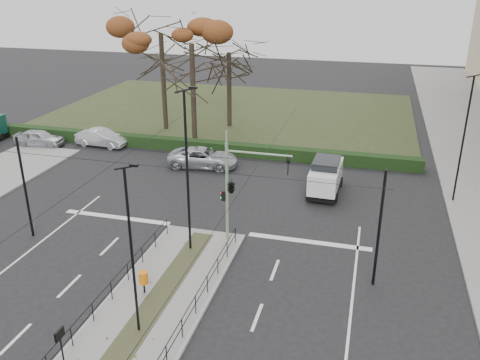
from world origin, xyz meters
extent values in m
plane|color=black|center=(0.00, 0.00, 0.00)|extent=(140.00, 140.00, 0.00)
cube|color=slate|center=(0.00, -2.50, 0.07)|extent=(4.40, 15.00, 0.14)
cube|color=#283219|center=(-6.00, 32.00, 0.05)|extent=(38.00, 26.00, 0.10)
cube|color=black|center=(-6.00, 18.60, 0.50)|extent=(38.00, 1.00, 1.00)
cylinder|color=black|center=(-2.05, 4.00, 0.59)|extent=(0.04, 0.04, 0.90)
cylinder|color=black|center=(2.05, 4.00, 0.59)|extent=(0.04, 0.04, 0.90)
cylinder|color=black|center=(-2.05, -2.60, 1.04)|extent=(0.04, 13.20, 0.04)
cylinder|color=black|center=(2.05, -2.60, 1.04)|extent=(0.04, 13.20, 0.04)
cylinder|color=black|center=(-9.60, 2.00, 3.00)|extent=(0.14, 0.14, 6.00)
cylinder|color=black|center=(9.60, 2.00, 3.00)|extent=(0.14, 0.14, 6.00)
cylinder|color=black|center=(0.00, 1.00, 5.50)|extent=(20.00, 0.02, 0.02)
cylinder|color=black|center=(0.00, 3.00, 5.50)|extent=(20.00, 0.02, 0.02)
cylinder|color=black|center=(-3.50, -2.00, 5.30)|extent=(0.02, 34.00, 0.02)
cylinder|color=black|center=(3.50, -2.00, 5.30)|extent=(0.02, 34.00, 0.02)
cylinder|color=gray|center=(1.50, 4.29, 3.01)|extent=(0.18, 0.18, 5.73)
cylinder|color=gray|center=(3.26, 4.29, 5.43)|extent=(3.53, 0.11, 0.11)
imported|color=black|center=(4.81, 4.29, 4.88)|extent=(0.22, 0.24, 0.99)
imported|color=black|center=(1.74, 4.29, 3.45)|extent=(1.21, 2.21, 0.88)
cube|color=black|center=(1.30, 4.29, 2.79)|extent=(0.24, 0.18, 0.55)
sphere|color=#FF0C0C|center=(1.19, 4.29, 2.95)|extent=(0.12, 0.12, 0.12)
sphere|color=#0CE533|center=(1.19, 4.29, 2.65)|extent=(0.12, 0.12, 0.12)
cylinder|color=black|center=(-0.83, -1.73, 0.41)|extent=(0.09, 0.09, 0.55)
cylinder|color=orange|center=(-0.83, -1.73, 0.96)|extent=(0.44, 0.44, 0.60)
cylinder|color=black|center=(-1.50, -7.28, 1.08)|extent=(0.07, 0.07, 1.88)
cube|color=black|center=(-1.50, -7.28, 1.92)|extent=(0.09, 0.52, 0.39)
cube|color=silver|center=(-1.56, -7.28, 1.92)|extent=(0.02, 0.45, 0.33)
cylinder|color=black|center=(0.10, -4.29, 3.81)|extent=(0.11, 0.11, 7.35)
cube|color=black|center=(0.51, -4.29, 7.62)|extent=(0.32, 0.13, 0.09)
cylinder|color=black|center=(-0.16, 2.74, 4.51)|extent=(0.13, 0.13, 8.73)
cube|color=black|center=(0.33, 2.74, 9.04)|extent=(0.38, 0.15, 0.11)
cylinder|color=black|center=(14.50, 13.28, 4.26)|extent=(0.12, 0.12, 8.24)
imported|color=#B4B7BC|center=(-19.25, 16.42, 0.73)|extent=(4.48, 2.22, 1.47)
imported|color=#B4B7BC|center=(-13.93, 17.82, 0.75)|extent=(4.66, 1.90, 1.50)
imported|color=#B4B7BC|center=(-3.68, 15.28, 0.75)|extent=(5.61, 2.96, 1.50)
cube|color=silver|center=(6.09, 12.68, 1.22)|extent=(2.00, 4.49, 1.44)
cube|color=black|center=(6.09, 12.68, 2.08)|extent=(1.79, 2.49, 0.67)
cube|color=black|center=(6.09, 12.68, 0.30)|extent=(2.04, 4.58, 0.18)
cylinder|color=black|center=(6.97, 11.19, 0.33)|extent=(0.24, 0.67, 0.66)
cylinder|color=black|center=(5.11, 11.25, 0.33)|extent=(0.24, 0.67, 0.66)
cylinder|color=black|center=(7.06, 14.12, 0.33)|extent=(0.24, 0.67, 0.66)
cylinder|color=black|center=(5.20, 14.18, 0.33)|extent=(0.24, 0.67, 0.66)
cylinder|color=black|center=(-23.52, 16.95, 0.33)|extent=(0.24, 0.67, 0.66)
cylinder|color=black|center=(-10.51, 24.08, 4.58)|extent=(0.44, 0.44, 8.95)
ellipsoid|color=#603015|center=(-10.51, 24.08, 9.05)|extent=(9.68, 9.68, 5.63)
cylinder|color=black|center=(-4.82, 26.62, 3.65)|extent=(0.44, 0.44, 7.10)
cylinder|color=black|center=(-6.17, 20.28, 4.42)|extent=(0.44, 0.44, 8.64)
camera|label=1|loc=(8.75, -20.06, 14.16)|focal=38.00mm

